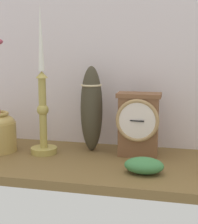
# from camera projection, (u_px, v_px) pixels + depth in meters

# --- Properties ---
(ground_plane) EXTENTS (1.00, 0.36, 0.02)m
(ground_plane) POSITION_uv_depth(u_px,v_px,m) (93.00, 164.00, 0.98)
(ground_plane) COLOR brown
(back_wall) EXTENTS (1.20, 0.02, 0.65)m
(back_wall) POSITION_uv_depth(u_px,v_px,m) (107.00, 45.00, 1.10)
(back_wall) COLOR silver
(back_wall) RESTS_ON ground_plane
(mantel_clock) EXTENTS (0.13, 0.08, 0.19)m
(mantel_clock) POSITION_uv_depth(u_px,v_px,m) (138.00, 124.00, 1.00)
(mantel_clock) COLOR brown
(mantel_clock) RESTS_ON ground_plane
(candlestick_tall_left) EXTENTS (0.08, 0.08, 0.44)m
(candlestick_tall_left) POSITION_uv_depth(u_px,v_px,m) (43.00, 109.00, 1.02)
(candlestick_tall_left) COLOR #AE9A49
(candlestick_tall_left) RESTS_ON ground_plane
(tall_ceramic_vase) EXTENTS (0.07, 0.07, 0.26)m
(tall_ceramic_vase) POSITION_uv_depth(u_px,v_px,m) (92.00, 109.00, 1.05)
(tall_ceramic_vase) COLOR #3C3626
(tall_ceramic_vase) RESTS_ON ground_plane
(ivy_sprig) EXTENTS (0.10, 0.07, 0.04)m
(ivy_sprig) POSITION_uv_depth(u_px,v_px,m) (144.00, 165.00, 0.87)
(ivy_sprig) COLOR #3F7D44
(ivy_sprig) RESTS_ON ground_plane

